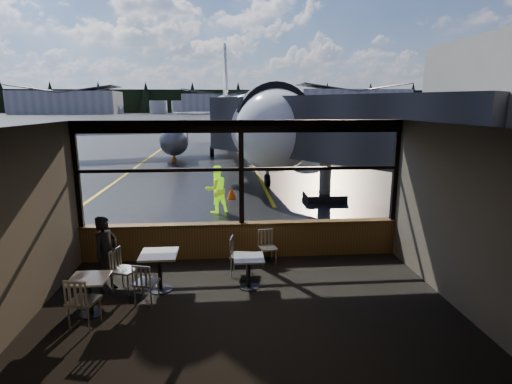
{
  "coord_description": "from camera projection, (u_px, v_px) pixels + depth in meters",
  "views": [
    {
      "loc": [
        -0.44,
        -9.75,
        3.85
      ],
      "look_at": [
        0.45,
        1.0,
        1.5
      ],
      "focal_mm": 28.0,
      "sensor_mm": 36.0,
      "label": 1
    }
  ],
  "objects": [
    {
      "name": "airliner",
      "position": [
        240.0,
        88.0,
        29.13
      ],
      "size": [
        30.15,
        35.32,
        10.22
      ],
      "primitive_type": null,
      "rotation": [
        0.0,
        0.0,
        0.07
      ],
      "color": "white",
      "rests_on": "ground_plane"
    },
    {
      "name": "mullion_left",
      "position": [
        77.0,
        176.0,
        9.56
      ],
      "size": [
        0.12,
        0.12,
        2.6
      ],
      "primitive_type": "cube",
      "color": "black",
      "rests_on": "ground"
    },
    {
      "name": "cone_wing",
      "position": [
        174.0,
        157.0,
        27.9
      ],
      "size": [
        0.4,
        0.4,
        0.56
      ],
      "primitive_type": "cone",
      "color": "#DD5E06",
      "rests_on": "ground_plane"
    },
    {
      "name": "chair_mid_s",
      "position": [
        146.0,
        283.0,
        7.83
      ],
      "size": [
        0.59,
        0.59,
        0.88
      ],
      "primitive_type": null,
      "rotation": [
        0.0,
        0.0,
        -0.27
      ],
      "color": "beige",
      "rests_on": "carpet_floor"
    },
    {
      "name": "chair_near_w",
      "position": [
        240.0,
        256.0,
        9.2
      ],
      "size": [
        0.58,
        0.58,
        0.9
      ],
      "primitive_type": null,
      "rotation": [
        0.0,
        0.0,
        -1.76
      ],
      "color": "#ACA69B",
      "rests_on": "carpet_floor"
    },
    {
      "name": "jet_bridge",
      "position": [
        327.0,
        139.0,
        15.44
      ],
      "size": [
        9.66,
        11.8,
        5.15
      ],
      "primitive_type": null,
      "color": "#2F2F32",
      "rests_on": "ground_plane"
    },
    {
      "name": "hangar_right",
      "position": [
        351.0,
        101.0,
        187.22
      ],
      "size": [
        50.0,
        20.0,
        12.0
      ],
      "primitive_type": null,
      "color": "silver",
      "rests_on": "ground_plane"
    },
    {
      "name": "wall_left",
      "position": [
        13.0,
        232.0,
        6.73
      ],
      "size": [
        0.04,
        6.0,
        3.5
      ],
      "primitive_type": "cube",
      "color": "#534C42",
      "rests_on": "ground"
    },
    {
      "name": "treeline",
      "position": [
        223.0,
        101.0,
        213.57
      ],
      "size": [
        360.0,
        3.0,
        12.0
      ],
      "primitive_type": "cube",
      "color": "black",
      "rests_on": "ground_plane"
    },
    {
      "name": "hangar_left",
      "position": [
        67.0,
        102.0,
        178.86
      ],
      "size": [
        45.0,
        18.0,
        11.0
      ],
      "primitive_type": null,
      "color": "silver",
      "rests_on": "ground_plane"
    },
    {
      "name": "ceiling",
      "position": [
        249.0,
        127.0,
        6.68
      ],
      "size": [
        8.0,
        6.0,
        0.04
      ],
      "primitive_type": "cube",
      "color": "#38332D",
      "rests_on": "ground"
    },
    {
      "name": "chair_mid_w",
      "position": [
        124.0,
        270.0,
        8.35
      ],
      "size": [
        0.65,
        0.65,
        0.93
      ],
      "primitive_type": null,
      "rotation": [
        0.0,
        0.0,
        -1.91
      ],
      "color": "#BAB5A8",
      "rests_on": "carpet_floor"
    },
    {
      "name": "mullion_right",
      "position": [
        396.0,
        171.0,
        10.19
      ],
      "size": [
        0.12,
        0.12,
        2.6
      ],
      "primitive_type": "cube",
      "color": "black",
      "rests_on": "ground"
    },
    {
      "name": "fuel_tank_a",
      "position": [
        158.0,
        107.0,
        184.54
      ],
      "size": [
        8.0,
        8.0,
        6.0
      ],
      "primitive_type": "cylinder",
      "color": "silver",
      "rests_on": "ground_plane"
    },
    {
      "name": "cafe_table_mid",
      "position": [
        160.0,
        272.0,
        8.39
      ],
      "size": [
        0.76,
        0.76,
        0.83
      ],
      "primitive_type": null,
      "color": "#ABA49D",
      "rests_on": "carpet_floor"
    },
    {
      "name": "window_sill",
      "position": [
        242.0,
        240.0,
        10.25
      ],
      "size": [
        8.0,
        0.28,
        0.9
      ],
      "primitive_type": "cube",
      "color": "#513618",
      "rests_on": "ground"
    },
    {
      "name": "chair_near_n",
      "position": [
        267.0,
        248.0,
        9.76
      ],
      "size": [
        0.55,
        0.55,
        0.86
      ],
      "primitive_type": null,
      "rotation": [
        0.0,
        0.0,
        3.34
      ],
      "color": "beige",
      "rests_on": "carpet_floor"
    },
    {
      "name": "ground_crew",
      "position": [
        216.0,
        189.0,
        14.49
      ],
      "size": [
        1.05,
        0.97,
        1.73
      ],
      "primitive_type": "imported",
      "rotation": [
        0.0,
        0.0,
        3.64
      ],
      "color": "#BFF219",
      "rests_on": "ground_plane"
    },
    {
      "name": "fuel_tank_c",
      "position": [
        202.0,
        107.0,
        186.14
      ],
      "size": [
        8.0,
        8.0,
        6.0
      ],
      "primitive_type": "cylinder",
      "color": "silver",
      "rests_on": "ground_plane"
    },
    {
      "name": "chair_left_s",
      "position": [
        84.0,
        301.0,
        7.0
      ],
      "size": [
        0.64,
        0.64,
        0.96
      ],
      "primitive_type": null,
      "rotation": [
        0.0,
        0.0,
        -0.25
      ],
      "color": "beige",
      "rests_on": "carpet_floor"
    },
    {
      "name": "wall_right",
      "position": [
        465.0,
        221.0,
        7.37
      ],
      "size": [
        0.04,
        6.0,
        3.5
      ],
      "primitive_type": "cube",
      "color": "#534C42",
      "rests_on": "ground"
    },
    {
      "name": "carpet_floor",
      "position": [
        250.0,
        316.0,
        7.42
      ],
      "size": [
        8.0,
        6.0,
        0.01
      ],
      "primitive_type": "cube",
      "color": "black",
      "rests_on": "ground"
    },
    {
      "name": "passenger",
      "position": [
        106.0,
        254.0,
        8.32
      ],
      "size": [
        0.62,
        0.71,
        1.62
      ],
      "primitive_type": "imported",
      "rotation": [
        0.0,
        0.0,
        1.08
      ],
      "color": "black",
      "rests_on": "carpet_floor"
    },
    {
      "name": "cafe_table_left",
      "position": [
        90.0,
        296.0,
        7.43
      ],
      "size": [
        0.67,
        0.67,
        0.74
      ],
      "primitive_type": null,
      "color": "#ABA69D",
      "rests_on": "carpet_floor"
    },
    {
      "name": "cafe_table_near",
      "position": [
        249.0,
        273.0,
        8.52
      ],
      "size": [
        0.64,
        0.64,
        0.7
      ],
      "primitive_type": null,
      "color": "#ABA69D",
      "rests_on": "carpet_floor"
    },
    {
      "name": "cone_nose",
      "position": [
        231.0,
        193.0,
        16.75
      ],
      "size": [
        0.38,
        0.38,
        0.52
      ],
      "primitive_type": "cone",
      "color": "#DC6106",
      "rests_on": "ground_plane"
    },
    {
      "name": "window_transom",
      "position": [
        241.0,
        169.0,
        9.86
      ],
      "size": [
        8.0,
        0.1,
        0.08
      ],
      "primitive_type": "cube",
      "color": "black",
      "rests_on": "ground"
    },
    {
      "name": "mullion_centre",
      "position": [
        241.0,
        173.0,
        9.88
      ],
      "size": [
        0.12,
        0.12,
        2.6
      ],
      "primitive_type": "cube",
      "color": "black",
      "rests_on": "ground"
    },
    {
      "name": "ground_plane",
      "position": [
        224.0,
        118.0,
        127.2
      ],
      "size": [
        520.0,
        520.0,
        0.0
      ],
      "primitive_type": "plane",
      "color": "black",
      "rests_on": "ground"
    },
    {
      "name": "hangar_mid",
      "position": [
        223.0,
        103.0,
        189.44
      ],
      "size": [
        38.0,
        15.0,
        10.0
      ],
      "primitive_type": null,
      "color": "silver",
      "rests_on": "ground_plane"
    },
    {
      "name": "fuel_tank_b",
      "position": [
        180.0,
        107.0,
        185.34
      ],
      "size": [
        8.0,
        8.0,
        6.0
      ],
      "primitive_type": "cylinder",
      "color": "silver",
      "rests_on": "ground_plane"
    },
    {
      "name": "window_header",
      "position": [
        241.0,
        126.0,
        9.63
      ],
      "size": [
        8.0,
        0.18,
        0.3
      ],
      "primitive_type": "cube",
      "color": "black",
      "rests_on": "ground"
    },
    {
      "name": "wall_back",
      "position": [
        268.0,
        312.0,
        4.13
      ],
      "size": [
        8.0,
        0.04,
        3.5
      ],
      "primitive_type": "cube",
      "color": "#534C42",
      "rests_on": "ground"
    }
  ]
}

